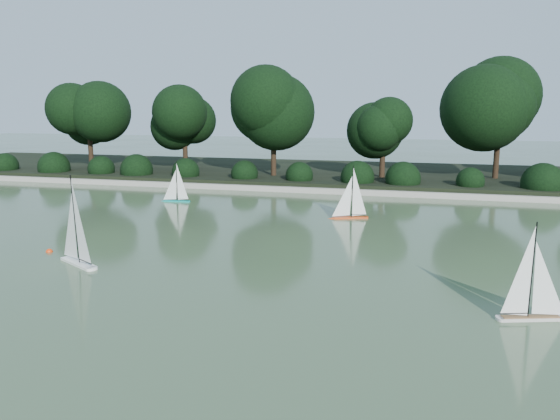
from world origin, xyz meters
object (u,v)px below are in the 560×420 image
sailboat_teal (174,195)px  race_buoy (49,252)px  sailboat_white_b (538,304)px  sailboat_white_a (75,249)px  sailboat_orange (347,210)px

sailboat_teal → race_buoy: bearing=-88.9°
sailboat_white_b → race_buoy: size_ratio=10.84×
sailboat_white_a → race_buoy: size_ratio=13.16×
sailboat_orange → sailboat_white_b: bearing=-60.6°
sailboat_white_a → sailboat_orange: (4.34, 5.38, -0.05)m
sailboat_white_b → race_buoy: sailboat_white_b is taller
sailboat_white_a → sailboat_white_b: bearing=-5.6°
sailboat_white_a → race_buoy: sailboat_white_a is taller
race_buoy → sailboat_orange: bearing=41.9°
sailboat_white_b → race_buoy: (-8.81, 1.33, -0.23)m
sailboat_teal → sailboat_white_a: bearing=-80.3°
sailboat_white_a → sailboat_orange: 6.91m
sailboat_white_a → sailboat_white_b: 7.84m
sailboat_white_b → sailboat_white_a: bearing=174.4°
sailboat_white_b → sailboat_teal: size_ratio=1.13×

